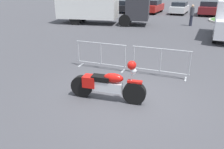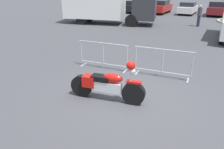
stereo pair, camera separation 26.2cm
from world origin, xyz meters
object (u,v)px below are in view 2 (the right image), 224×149
(crowd_barrier_far, at_px, (163,63))
(parked_car_white, at_px, (188,8))
(pedestrian, at_px, (199,15))
(parked_car_black, at_px, (135,6))
(box_truck, at_px, (105,4))
(motorcycle, at_px, (107,85))
(parked_car_red, at_px, (160,7))
(parked_car_maroon, at_px, (218,8))
(crowd_barrier_near, at_px, (103,55))
(parked_car_blue, at_px, (112,5))

(crowd_barrier_far, bearing_deg, parked_car_white, 92.09)
(pedestrian, bearing_deg, parked_car_black, 66.38)
(crowd_barrier_far, xyz_separation_m, box_truck, (-6.82, 10.09, 1.08))
(motorcycle, relative_size, parked_car_white, 0.55)
(motorcycle, distance_m, pedestrian, 14.18)
(crowd_barrier_far, distance_m, pedestrian, 11.73)
(parked_car_red, bearing_deg, parked_car_maroon, -82.07)
(crowd_barrier_far, distance_m, box_truck, 12.22)
(parked_car_black, bearing_deg, pedestrian, -128.74)
(crowd_barrier_near, xyz_separation_m, parked_car_red, (-1.45, 19.37, 0.21))
(parked_car_maroon, bearing_deg, motorcycle, 176.38)
(box_truck, xyz_separation_m, pedestrian, (7.59, 1.61, -0.72))
(parked_car_red, distance_m, parked_car_maroon, 6.18)
(parked_car_white, relative_size, parked_car_maroon, 0.90)
(parked_car_black, height_order, parked_car_white, parked_car_black)
(pedestrian, bearing_deg, crowd_barrier_far, -163.09)
(parked_car_black, height_order, parked_car_red, parked_car_red)
(crowd_barrier_far, height_order, pedestrian, pedestrian)
(parked_car_white, bearing_deg, parked_car_black, 99.75)
(parked_car_red, relative_size, parked_car_maroon, 1.00)
(box_truck, bearing_deg, pedestrian, 3.94)
(motorcycle, distance_m, crowd_barrier_near, 2.62)
(parked_car_maroon, height_order, pedestrian, pedestrian)
(motorcycle, xyz_separation_m, parked_car_black, (-5.72, 21.52, 0.21))
(parked_car_maroon, bearing_deg, box_truck, 141.61)
(crowd_barrier_far, bearing_deg, crowd_barrier_near, 180.00)
(motorcycle, xyz_separation_m, box_truck, (-5.64, 12.42, 1.15))
(motorcycle, bearing_deg, crowd_barrier_near, 112.85)
(parked_car_black, height_order, pedestrian, pedestrian)
(crowd_barrier_near, bearing_deg, parked_car_white, 85.24)
(crowd_barrier_near, distance_m, crowd_barrier_far, 2.35)
(parked_car_black, bearing_deg, parked_car_white, -80.25)
(crowd_barrier_far, xyz_separation_m, parked_car_red, (-3.81, 19.37, 0.21))
(parked_car_maroon, xyz_separation_m, pedestrian, (-1.60, -7.92, 0.16))
(crowd_barrier_near, height_order, box_truck, box_truck)
(parked_car_maroon, bearing_deg, crowd_barrier_near, 172.02)
(pedestrian, bearing_deg, parked_car_red, 51.54)
(box_truck, relative_size, parked_car_white, 1.94)
(crowd_barrier_far, relative_size, parked_car_white, 0.52)
(parked_car_blue, xyz_separation_m, pedestrian, (10.76, -7.79, 0.17))
(parked_car_white, height_order, pedestrian, pedestrian)
(crowd_barrier_near, xyz_separation_m, parked_car_maroon, (4.73, 19.62, 0.21))
(parked_car_blue, bearing_deg, parked_car_maroon, -83.83)
(parked_car_maroon, bearing_deg, parked_car_blue, 96.17)
(crowd_barrier_near, bearing_deg, box_truck, 113.89)
(parked_car_black, bearing_deg, crowd_barrier_near, -161.12)
(crowd_barrier_near, relative_size, parked_car_blue, 0.47)
(crowd_barrier_near, bearing_deg, parked_car_red, 94.29)
(motorcycle, bearing_deg, parked_car_black, 101.00)
(box_truck, distance_m, parked_car_maroon, 13.27)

